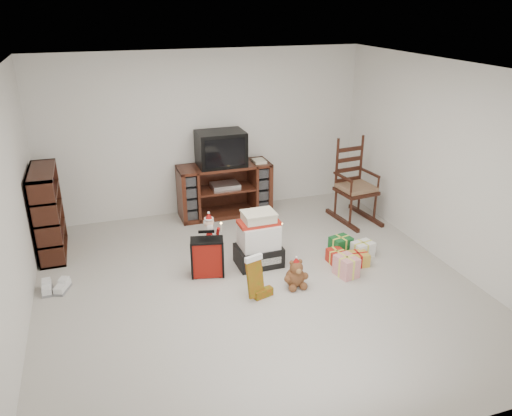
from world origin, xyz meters
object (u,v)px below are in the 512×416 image
(teddy_bear, at_px, (295,275))
(santa_figurine, at_px, (269,238))
(rocking_chair, at_px, (354,191))
(sneaker_pair, at_px, (55,288))
(mrs_claus_figurine, at_px, (210,237))
(crt_television, at_px, (221,149))
(tv_stand, at_px, (225,190))
(gift_cluster, at_px, (349,254))
(gift_pile, at_px, (259,242))
(red_suitcase, at_px, (207,257))
(bookshelf, at_px, (48,214))

(teddy_bear, bearing_deg, santa_figurine, 90.49)
(rocking_chair, relative_size, sneaker_pair, 3.87)
(mrs_claus_figurine, height_order, sneaker_pair, mrs_claus_figurine)
(crt_television, bearing_deg, santa_figurine, -80.11)
(tv_stand, xyz_separation_m, santa_figurine, (0.21, -1.45, -0.19))
(sneaker_pair, distance_m, gift_cluster, 3.61)
(gift_pile, height_order, red_suitcase, gift_pile)
(mrs_claus_figurine, bearing_deg, santa_figurine, -19.37)
(tv_stand, xyz_separation_m, mrs_claus_figurine, (-0.53, -1.19, -0.19))
(bookshelf, distance_m, gift_pile, 2.78)
(red_suitcase, height_order, mrs_claus_figurine, mrs_claus_figurine)
(tv_stand, xyz_separation_m, red_suitcase, (-0.70, -1.78, -0.16))
(mrs_claus_figurine, relative_size, crt_television, 0.81)
(rocking_chair, bearing_deg, mrs_claus_figurine, -176.63)
(red_suitcase, bearing_deg, sneaker_pair, -173.78)
(bookshelf, bearing_deg, mrs_claus_figurine, -18.14)
(tv_stand, relative_size, crt_television, 2.01)
(rocking_chair, bearing_deg, crt_television, 151.10)
(sneaker_pair, xyz_separation_m, crt_television, (2.44, 1.58, 1.03))
(tv_stand, distance_m, teddy_bear, 2.38)
(sneaker_pair, xyz_separation_m, gift_cluster, (3.58, -0.45, 0.07))
(red_suitcase, distance_m, crt_television, 2.06)
(tv_stand, distance_m, mrs_claus_figurine, 1.32)
(bookshelf, height_order, gift_pile, bookshelf)
(tv_stand, relative_size, gift_pile, 2.01)
(tv_stand, relative_size, gift_cluster, 1.82)
(teddy_bear, bearing_deg, red_suitcase, 147.71)
(bookshelf, distance_m, rocking_chair, 4.37)
(rocking_chair, relative_size, santa_figurine, 2.28)
(gift_pile, bearing_deg, teddy_bear, -70.88)
(santa_figurine, relative_size, sneaker_pair, 1.70)
(sneaker_pair, bearing_deg, teddy_bear, -8.50)
(mrs_claus_figurine, bearing_deg, red_suitcase, -105.79)
(rocking_chair, distance_m, gift_cluster, 1.49)
(rocking_chair, bearing_deg, bookshelf, 170.33)
(rocking_chair, bearing_deg, gift_pile, -159.64)
(red_suitcase, bearing_deg, gift_pile, 17.84)
(red_suitcase, bearing_deg, bookshelf, 158.29)
(tv_stand, distance_m, sneaker_pair, 2.97)
(sneaker_pair, bearing_deg, santa_figurine, 10.33)
(bookshelf, xyz_separation_m, crt_television, (2.48, 0.53, 0.51))
(gift_pile, distance_m, sneaker_pair, 2.48)
(teddy_bear, distance_m, sneaker_pair, 2.81)
(red_suitcase, height_order, crt_television, crt_television)
(red_suitcase, bearing_deg, santa_figurine, 32.21)
(bookshelf, relative_size, gift_pile, 1.64)
(crt_television, bearing_deg, mrs_claus_figurine, -112.63)
(rocking_chair, xyz_separation_m, teddy_bear, (-1.61, -1.58, -0.29))
(bookshelf, bearing_deg, teddy_bear, -33.58)
(tv_stand, distance_m, crt_television, 0.67)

